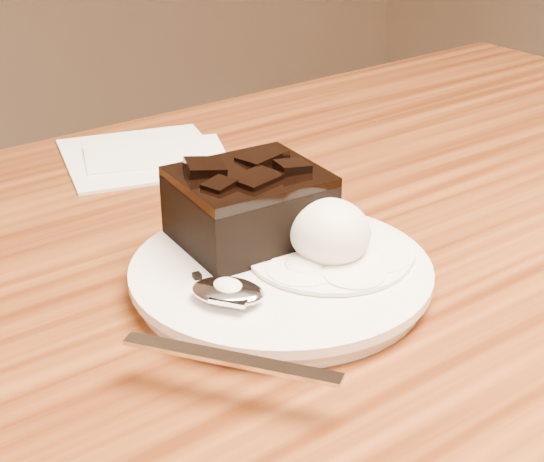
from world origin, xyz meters
TOP-DOWN VIEW (x-y plane):
  - plate at (-0.06, 0.02)m, footprint 0.21×0.21m
  - brownie at (-0.05, 0.07)m, footprint 0.11×0.10m
  - ice_cream_scoop at (-0.03, 0.01)m, footprint 0.06×0.06m
  - melt_puddle at (-0.03, 0.01)m, footprint 0.12×0.12m
  - spoon at (-0.12, 0.00)m, footprint 0.14×0.18m
  - napkin at (-0.01, 0.30)m, footprint 0.18×0.18m
  - crumb_a at (-0.12, 0.04)m, footprint 0.01×0.01m
  - crumb_b at (-0.03, -0.04)m, footprint 0.01×0.01m

SIDE VIEW (x-z plane):
  - napkin at x=-0.01m, z-range 0.75..0.76m
  - plate at x=-0.06m, z-range 0.75..0.77m
  - melt_puddle at x=-0.03m, z-range 0.77..0.77m
  - crumb_b at x=-0.03m, z-range 0.77..0.77m
  - crumb_a at x=-0.12m, z-range 0.77..0.77m
  - spoon at x=-0.12m, z-range 0.77..0.78m
  - ice_cream_scoop at x=-0.03m, z-range 0.76..0.81m
  - brownie at x=-0.05m, z-range 0.77..0.81m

